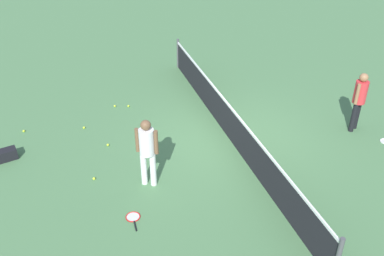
{
  "coord_description": "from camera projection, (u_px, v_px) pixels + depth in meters",
  "views": [
    {
      "loc": [
        9.07,
        -3.87,
        6.27
      ],
      "look_at": [
        0.67,
        -1.24,
        0.9
      ],
      "focal_mm": 40.03,
      "sensor_mm": 36.0,
      "label": 1
    }
  ],
  "objects": [
    {
      "name": "player_near_side",
      "position": [
        147.0,
        148.0,
        9.39
      ],
      "size": [
        0.46,
        0.5,
        1.7
      ],
      "color": "white",
      "rests_on": "ground_plane"
    },
    {
      "name": "tennis_ball_near_player",
      "position": [
        129.0,
        106.0,
        13.08
      ],
      "size": [
        0.07,
        0.07,
        0.07
      ],
      "primitive_type": "sphere",
      "color": "#C6E033",
      "rests_on": "ground_plane"
    },
    {
      "name": "player_far_side",
      "position": [
        359.0,
        97.0,
        11.46
      ],
      "size": [
        0.47,
        0.49,
        1.7
      ],
      "color": "black",
      "rests_on": "ground_plane"
    },
    {
      "name": "court_net",
      "position": [
        229.0,
        121.0,
        11.38
      ],
      "size": [
        10.09,
        0.09,
        1.07
      ],
      "color": "#4C4C51",
      "rests_on": "ground_plane"
    },
    {
      "name": "tennis_ball_stray_left",
      "position": [
        24.0,
        131.0,
        11.84
      ],
      "size": [
        0.07,
        0.07,
        0.07
      ],
      "primitive_type": "sphere",
      "color": "#C6E033",
      "rests_on": "ground_plane"
    },
    {
      "name": "ground_plane",
      "position": [
        228.0,
        137.0,
        11.64
      ],
      "size": [
        40.0,
        40.0,
        0.0
      ],
      "primitive_type": "plane",
      "color": "#4C7A4C"
    },
    {
      "name": "tennis_ball_midcourt",
      "position": [
        115.0,
        106.0,
        13.08
      ],
      "size": [
        0.07,
        0.07,
        0.07
      ],
      "primitive_type": "sphere",
      "color": "#C6E033",
      "rests_on": "ground_plane"
    },
    {
      "name": "tennis_ball_baseline",
      "position": [
        84.0,
        128.0,
        11.99
      ],
      "size": [
        0.07,
        0.07,
        0.07
      ],
      "primitive_type": "sphere",
      "color": "#C6E033",
      "rests_on": "ground_plane"
    },
    {
      "name": "tennis_racket_near_player",
      "position": [
        133.0,
        218.0,
        8.94
      ],
      "size": [
        0.59,
        0.32,
        0.03
      ],
      "color": "red",
      "rests_on": "ground_plane"
    },
    {
      "name": "tennis_ball_by_net",
      "position": [
        108.0,
        145.0,
        11.25
      ],
      "size": [
        0.07,
        0.07,
        0.07
      ],
      "primitive_type": "sphere",
      "color": "#C6E033",
      "rests_on": "ground_plane"
    },
    {
      "name": "tennis_ball_stray_right",
      "position": [
        94.0,
        179.0,
        10.03
      ],
      "size": [
        0.07,
        0.07,
        0.07
      ],
      "primitive_type": "sphere",
      "color": "#C6E033",
      "rests_on": "ground_plane"
    }
  ]
}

